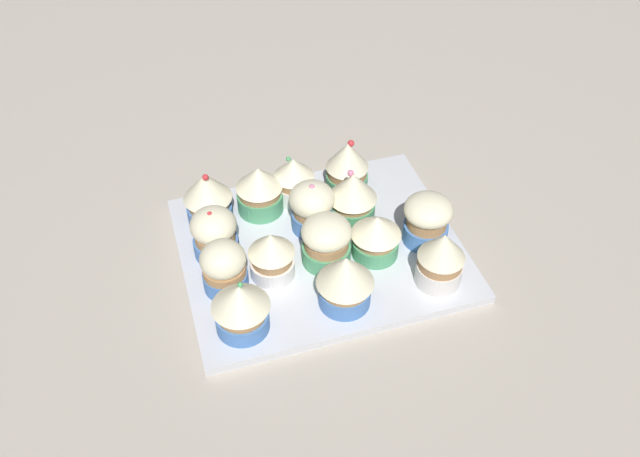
% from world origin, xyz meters
% --- Properties ---
extents(ground_plane, '(1.80, 1.80, 0.03)m').
position_xyz_m(ground_plane, '(0.00, 0.00, -0.01)').
color(ground_plane, '#B2A899').
extents(baking_tray, '(0.29, 0.35, 0.01)m').
position_xyz_m(baking_tray, '(0.00, 0.00, 0.01)').
color(baking_tray, silver).
rests_on(baking_tray, ground_plane).
extents(cupcake_0, '(0.06, 0.06, 0.08)m').
position_xyz_m(cupcake_0, '(-0.10, -0.12, 0.05)').
color(cupcake_0, white).
rests_on(cupcake_0, baking_tray).
extents(cupcake_1, '(0.06, 0.06, 0.07)m').
position_xyz_m(cupcake_1, '(-0.03, -0.13, 0.05)').
color(cupcake_1, '#477AC6').
rests_on(cupcake_1, baking_tray).
extents(cupcake_2, '(0.06, 0.06, 0.06)m').
position_xyz_m(cupcake_2, '(-0.03, -0.06, 0.04)').
color(cupcake_2, '#4C9E6B').
rests_on(cupcake_2, baking_tray).
extents(cupcake_3, '(0.06, 0.06, 0.08)m').
position_xyz_m(cupcake_3, '(0.04, -0.06, 0.05)').
color(cupcake_3, '#4C9E6B').
rests_on(cupcake_3, baking_tray).
extents(cupcake_4, '(0.06, 0.06, 0.08)m').
position_xyz_m(cupcake_4, '(0.10, -0.07, 0.05)').
color(cupcake_4, '#4C9E6B').
rests_on(cupcake_4, baking_tray).
extents(cupcake_5, '(0.07, 0.07, 0.07)m').
position_xyz_m(cupcake_5, '(-0.10, -0.00, 0.05)').
color(cupcake_5, '#477AC6').
rests_on(cupcake_5, baking_tray).
extents(cupcake_6, '(0.06, 0.06, 0.07)m').
position_xyz_m(cupcake_6, '(-0.03, 0.00, 0.05)').
color(cupcake_6, '#4C9E6B').
rests_on(cupcake_6, baking_tray).
extents(cupcake_7, '(0.06, 0.06, 0.07)m').
position_xyz_m(cupcake_7, '(0.03, -0.00, 0.05)').
color(cupcake_7, '#477AC6').
rests_on(cupcake_7, baking_tray).
extents(cupcake_8, '(0.05, 0.05, 0.07)m').
position_xyz_m(cupcake_8, '(0.10, 0.01, 0.05)').
color(cupcake_8, white).
rests_on(cupcake_8, baking_tray).
extents(cupcake_9, '(0.06, 0.06, 0.07)m').
position_xyz_m(cupcake_9, '(-0.03, 0.07, 0.05)').
color(cupcake_9, white).
rests_on(cupcake_9, baking_tray).
extents(cupcake_10, '(0.06, 0.06, 0.07)m').
position_xyz_m(cupcake_10, '(0.09, 0.06, 0.05)').
color(cupcake_10, '#4C9E6B').
rests_on(cupcake_10, baking_tray).
extents(cupcake_11, '(0.07, 0.07, 0.07)m').
position_xyz_m(cupcake_11, '(-0.10, 0.12, 0.05)').
color(cupcake_11, '#477AC6').
rests_on(cupcake_11, baking_tray).
extents(cupcake_12, '(0.05, 0.05, 0.07)m').
position_xyz_m(cupcake_12, '(-0.03, 0.13, 0.05)').
color(cupcake_12, '#477AC6').
rests_on(cupcake_12, baking_tray).
extents(cupcake_13, '(0.06, 0.06, 0.07)m').
position_xyz_m(cupcake_13, '(0.03, 0.13, 0.05)').
color(cupcake_13, '#477AC6').
rests_on(cupcake_13, baking_tray).
extents(cupcake_14, '(0.06, 0.06, 0.08)m').
position_xyz_m(cupcake_14, '(0.09, 0.12, 0.05)').
color(cupcake_14, '#477AC6').
rests_on(cupcake_14, baking_tray).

